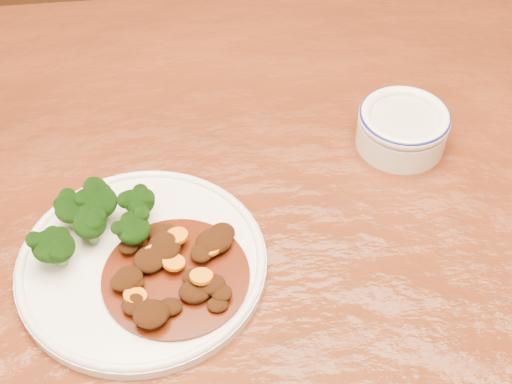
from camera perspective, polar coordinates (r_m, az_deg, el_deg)
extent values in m
cube|color=#5E2610|center=(0.83, 2.54, -1.71)|extent=(1.52, 0.93, 0.04)
cylinder|color=silver|center=(0.76, -9.09, -5.71)|extent=(0.26, 0.26, 0.01)
torus|color=silver|center=(0.76, -9.14, -5.44)|extent=(0.26, 0.26, 0.01)
cylinder|color=#5C904A|center=(0.77, -15.33, -5.19)|extent=(0.01, 0.01, 0.02)
ellipsoid|color=black|center=(0.75, -15.62, -4.27)|extent=(0.04, 0.04, 0.03)
cylinder|color=#5C904A|center=(0.77, -9.62, -3.89)|extent=(0.01, 0.01, 0.02)
ellipsoid|color=black|center=(0.75, -9.80, -2.96)|extent=(0.04, 0.04, 0.03)
cylinder|color=#5C904A|center=(0.79, -9.15, -1.66)|extent=(0.01, 0.01, 0.02)
ellipsoid|color=black|center=(0.78, -9.31, -0.76)|extent=(0.03, 0.03, 0.03)
cylinder|color=#5C904A|center=(0.78, -12.90, -3.44)|extent=(0.01, 0.01, 0.02)
ellipsoid|color=black|center=(0.76, -13.14, -2.53)|extent=(0.03, 0.03, 0.03)
cylinder|color=#5C904A|center=(0.80, -12.25, -1.80)|extent=(0.01, 0.01, 0.02)
ellipsoid|color=black|center=(0.78, -12.49, -0.79)|extent=(0.04, 0.04, 0.03)
cylinder|color=#5C904A|center=(0.80, -14.36, -2.21)|extent=(0.01, 0.01, 0.02)
ellipsoid|color=black|center=(0.78, -14.61, -1.31)|extent=(0.03, 0.03, 0.03)
cylinder|color=#5C904A|center=(0.77, -15.81, -5.11)|extent=(0.01, 0.01, 0.02)
ellipsoid|color=black|center=(0.75, -16.12, -4.16)|extent=(0.04, 0.04, 0.03)
cylinder|color=#481407|center=(0.74, -6.43, -6.72)|extent=(0.15, 0.15, 0.00)
ellipsoid|color=black|center=(0.71, -3.09, -8.98)|extent=(0.02, 0.02, 0.01)
ellipsoid|color=black|center=(0.73, -5.07, -6.76)|extent=(0.02, 0.02, 0.01)
ellipsoid|color=black|center=(0.70, -7.72, -9.64)|extent=(0.02, 0.02, 0.01)
ellipsoid|color=black|center=(0.73, -10.17, -6.73)|extent=(0.03, 0.03, 0.01)
ellipsoid|color=black|center=(0.75, -3.43, -3.98)|extent=(0.04, 0.03, 0.02)
ellipsoid|color=black|center=(0.72, -4.88, -7.93)|extent=(0.03, 0.03, 0.02)
ellipsoid|color=black|center=(0.75, -3.07, -3.86)|extent=(0.03, 0.03, 0.02)
ellipsoid|color=black|center=(0.71, -6.92, -9.12)|extent=(0.03, 0.02, 0.01)
ellipsoid|color=black|center=(0.70, -8.40, -9.63)|extent=(0.04, 0.03, 0.02)
ellipsoid|color=black|center=(0.73, -9.72, -7.16)|extent=(0.02, 0.02, 0.01)
ellipsoid|color=black|center=(0.76, -2.73, -3.28)|extent=(0.03, 0.03, 0.01)
ellipsoid|color=black|center=(0.77, -7.47, -3.35)|extent=(0.03, 0.03, 0.02)
ellipsoid|color=black|center=(0.74, -8.51, -5.37)|extent=(0.03, 0.03, 0.02)
ellipsoid|color=black|center=(0.74, -4.39, -4.89)|extent=(0.02, 0.02, 0.01)
ellipsoid|color=black|center=(0.73, -10.53, -7.04)|extent=(0.03, 0.02, 0.01)
ellipsoid|color=black|center=(0.71, -9.75, -8.83)|extent=(0.02, 0.03, 0.01)
ellipsoid|color=black|center=(0.71, -2.76, -8.06)|extent=(0.02, 0.02, 0.01)
ellipsoid|color=black|center=(0.75, -7.35, -4.34)|extent=(0.03, 0.04, 0.02)
ellipsoid|color=black|center=(0.76, -10.14, -4.28)|extent=(0.02, 0.02, 0.01)
ellipsoid|color=black|center=(0.71, -3.59, -7.40)|extent=(0.03, 0.02, 0.01)
cylinder|color=#D36A0B|center=(0.71, -4.40, -6.74)|extent=(0.03, 0.03, 0.01)
cylinder|color=#D36A0B|center=(0.75, -6.33, -3.50)|extent=(0.03, 0.03, 0.01)
cylinder|color=#D36A0B|center=(0.74, -8.18, -5.06)|extent=(0.03, 0.03, 0.02)
cylinder|color=#D36A0B|center=(0.72, -9.65, -8.19)|extent=(0.03, 0.03, 0.01)
cylinder|color=#D36A0B|center=(0.74, -6.60, -5.63)|extent=(0.03, 0.03, 0.01)
cylinder|color=#D36A0B|center=(0.74, -3.67, -4.41)|extent=(0.03, 0.03, 0.01)
cylinder|color=silver|center=(0.89, 11.56, 4.66)|extent=(0.11, 0.11, 0.04)
cylinder|color=beige|center=(0.88, 11.76, 5.69)|extent=(0.08, 0.08, 0.01)
torus|color=silver|center=(0.87, 11.80, 5.87)|extent=(0.11, 0.11, 0.01)
torus|color=navy|center=(0.87, 11.84, 6.05)|extent=(0.11, 0.11, 0.01)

